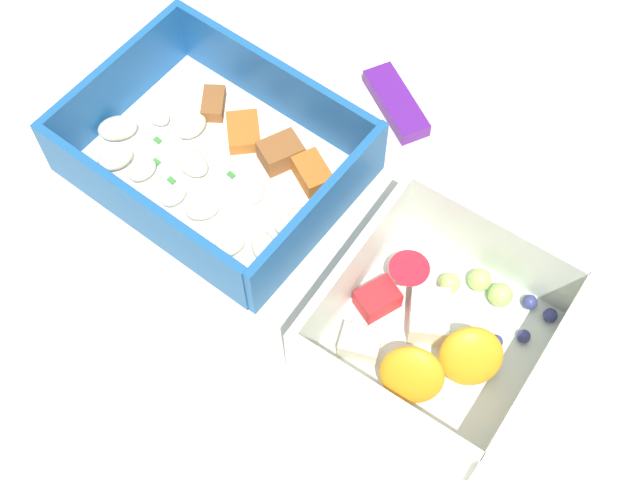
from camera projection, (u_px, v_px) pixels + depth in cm
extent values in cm
cube|color=beige|center=(342.00, 265.00, 60.33)|extent=(80.00, 80.00, 2.00)
cube|color=white|center=(218.00, 171.00, 62.71)|extent=(20.78, 16.74, 0.60)
cube|color=#19518C|center=(117.00, 85.00, 62.91)|extent=(2.02, 14.94, 5.35)
cube|color=#19518C|center=(319.00, 217.00, 57.32)|extent=(2.02, 14.94, 5.35)
cube|color=#19518C|center=(276.00, 85.00, 62.91)|extent=(18.22, 2.34, 5.35)
cube|color=#19518C|center=(144.00, 217.00, 57.32)|extent=(18.22, 2.34, 5.35)
ellipsoid|color=beige|center=(173.00, 195.00, 60.45)|extent=(1.51, 2.13, 1.05)
ellipsoid|color=beige|center=(202.00, 209.00, 59.73)|extent=(2.70, 2.99, 1.23)
ellipsoid|color=beige|center=(294.00, 222.00, 59.06)|extent=(2.66, 3.29, 1.45)
ellipsoid|color=beige|center=(265.00, 248.00, 58.17)|extent=(3.07, 2.71, 1.28)
ellipsoid|color=beige|center=(157.00, 116.00, 63.94)|extent=(2.21, 1.64, 1.04)
ellipsoid|color=beige|center=(230.00, 245.00, 58.35)|extent=(2.21, 2.70, 1.17)
ellipsoid|color=beige|center=(117.00, 128.00, 63.02)|extent=(3.30, 3.55, 1.45)
ellipsoid|color=beige|center=(115.00, 158.00, 61.80)|extent=(2.58, 3.08, 1.32)
ellipsoid|color=beige|center=(192.00, 162.00, 61.54)|extent=(2.95, 2.13, 1.43)
ellipsoid|color=beige|center=(255.00, 193.00, 60.59)|extent=(2.02, 2.38, 1.01)
ellipsoid|color=beige|center=(142.00, 170.00, 61.45)|extent=(1.66, 2.31, 1.13)
ellipsoid|color=beige|center=(186.00, 130.00, 63.10)|extent=(1.88, 2.62, 1.28)
cube|color=#AD5B1E|center=(244.00, 132.00, 63.43)|extent=(4.06, 3.95, 1.11)
cube|color=brown|center=(213.00, 104.00, 64.74)|extent=(3.09, 3.23, 1.11)
cube|color=brown|center=(281.00, 153.00, 62.09)|extent=(3.12, 3.56, 1.78)
cube|color=#AD5B1E|center=(312.00, 174.00, 61.28)|extent=(3.62, 3.00, 1.60)
cube|color=#387A33|center=(158.00, 140.00, 63.60)|extent=(0.60, 0.40, 0.20)
cube|color=#387A33|center=(268.00, 237.00, 59.50)|extent=(0.60, 0.40, 0.20)
cube|color=#387A33|center=(156.00, 162.00, 62.64)|extent=(0.60, 0.40, 0.20)
cube|color=#387A33|center=(171.00, 180.00, 61.83)|extent=(0.60, 0.40, 0.20)
cube|color=#387A33|center=(231.00, 175.00, 62.07)|extent=(0.60, 0.40, 0.20)
cube|color=silver|center=(434.00, 342.00, 56.03)|extent=(15.81, 16.33, 0.60)
cube|color=silver|center=(353.00, 271.00, 55.09)|extent=(2.77, 14.33, 5.73)
cube|color=silver|center=(534.00, 379.00, 51.46)|extent=(2.77, 14.33, 5.73)
cube|color=silver|center=(493.00, 244.00, 56.08)|extent=(12.54, 2.49, 5.73)
cube|color=silver|center=(382.00, 411.00, 50.48)|extent=(12.54, 2.49, 5.73)
ellipsoid|color=orange|center=(471.00, 356.00, 53.00)|extent=(5.51, 5.50, 3.98)
ellipsoid|color=orange|center=(412.00, 375.00, 52.30)|extent=(5.21, 4.95, 4.15)
cube|color=#F4EACC|center=(427.00, 318.00, 55.47)|extent=(4.04, 4.22, 2.02)
cube|color=#F4EACC|center=(360.00, 343.00, 54.83)|extent=(3.19, 2.91, 1.55)
cube|color=red|center=(377.00, 299.00, 56.36)|extent=(2.68, 3.14, 1.62)
sphere|color=#9ECC60|center=(449.00, 283.00, 57.01)|extent=(1.47, 1.47, 1.47)
sphere|color=#9ECC60|center=(480.00, 280.00, 57.06)|extent=(1.60, 1.60, 1.60)
sphere|color=#9ECC60|center=(500.00, 295.00, 56.48)|extent=(1.65, 1.65, 1.65)
cone|color=red|center=(408.00, 276.00, 56.88)|extent=(2.76, 2.76, 2.21)
sphere|color=navy|center=(550.00, 315.00, 56.13)|extent=(0.97, 0.97, 0.97)
sphere|color=navy|center=(496.00, 342.00, 55.23)|extent=(0.94, 0.94, 0.94)
sphere|color=navy|center=(530.00, 302.00, 56.57)|extent=(1.03, 1.03, 1.03)
sphere|color=navy|center=(524.00, 336.00, 55.42)|extent=(0.91, 0.91, 0.91)
cube|color=#51197A|center=(396.00, 103.00, 65.47)|extent=(7.38, 4.96, 1.20)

